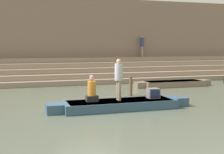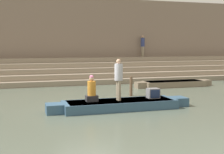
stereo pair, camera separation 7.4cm
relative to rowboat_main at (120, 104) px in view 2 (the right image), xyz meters
name	(u,v)px [view 2 (the right image)]	position (x,y,z in m)	size (l,w,h in m)	color
ground_plane	(87,109)	(-1.37, 0.54, -0.21)	(120.00, 120.00, 0.00)	#566051
ghat_steps	(58,74)	(-1.37, 10.30, 0.45)	(36.00, 3.34, 1.80)	gray
back_wall	(55,40)	(-1.37, 12.12, 2.99)	(34.20, 1.28, 6.45)	#7F6B5B
rowboat_main	(120,104)	(0.00, 0.00, 0.00)	(6.34, 1.56, 0.39)	#33516B
person_standing	(119,77)	(-0.05, 0.05, 1.22)	(0.35, 0.35, 1.80)	gray
person_rowing	(92,91)	(-1.23, 0.11, 0.63)	(0.50, 0.39, 1.13)	#28282D
tv_set	(153,93)	(1.61, 0.10, 0.40)	(0.52, 0.44, 0.45)	slate
moored_boat_shore	(174,84)	(5.78, 5.96, 0.00)	(5.41, 1.34, 0.38)	#756651
mooring_post	(131,86)	(1.69, 3.16, 0.33)	(0.16, 0.16, 1.07)	brown
person_on_steps	(143,44)	(5.68, 11.19, 2.61)	(0.32, 0.32, 1.76)	gray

